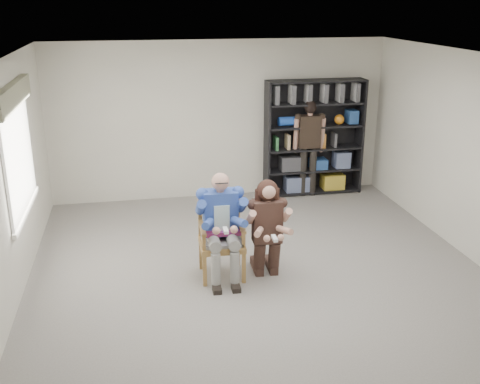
{
  "coord_description": "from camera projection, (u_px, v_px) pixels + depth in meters",
  "views": [
    {
      "loc": [
        -1.54,
        -6.24,
        3.48
      ],
      "look_at": [
        -0.2,
        0.6,
        1.05
      ],
      "focal_mm": 42.0,
      "sensor_mm": 36.0,
      "label": 1
    }
  ],
  "objects": [
    {
      "name": "bookshelf",
      "position": [
        314.0,
        138.0,
        10.21
      ],
      "size": [
        1.8,
        0.38,
        2.1
      ],
      "primitive_type": null,
      "color": "black",
      "rests_on": "floor"
    },
    {
      "name": "armchair",
      "position": [
        222.0,
        238.0,
        7.23
      ],
      "size": [
        0.65,
        0.63,
        1.09
      ],
      "primitive_type": null,
      "rotation": [
        0.0,
        0.0,
        -0.03
      ],
      "color": "#A16E30",
      "rests_on": "floor"
    },
    {
      "name": "window_left",
      "position": [
        20.0,
        152.0,
        7.06
      ],
      "size": [
        0.16,
        2.0,
        1.75
      ],
      "primitive_type": null,
      "color": "white",
      "rests_on": "room_shell"
    },
    {
      "name": "floor",
      "position": [
        264.0,
        283.0,
        7.2
      ],
      "size": [
        6.0,
        7.0,
        0.01
      ],
      "primitive_type": "cube",
      "color": "slate",
      "rests_on": "ground"
    },
    {
      "name": "kneeling_woman",
      "position": [
        268.0,
        230.0,
        7.19
      ],
      "size": [
        0.57,
        0.89,
        1.3
      ],
      "primitive_type": null,
      "rotation": [
        0.0,
        0.0,
        -0.03
      ],
      "color": "#34231C",
      "rests_on": "floor"
    },
    {
      "name": "standing_man",
      "position": [
        309.0,
        149.0,
        10.14
      ],
      "size": [
        0.57,
        0.35,
        1.75
      ],
      "primitive_type": null,
      "rotation": [
        0.0,
        0.0,
        -0.09
      ],
      "color": "black",
      "rests_on": "floor"
    },
    {
      "name": "room_shell",
      "position": [
        266.0,
        180.0,
        6.74
      ],
      "size": [
        6.0,
        7.0,
        2.8
      ],
      "primitive_type": null,
      "color": "beige",
      "rests_on": "ground"
    },
    {
      "name": "seated_man",
      "position": [
        221.0,
        226.0,
        7.17
      ],
      "size": [
        0.63,
        0.87,
        1.41
      ],
      "primitive_type": null,
      "rotation": [
        0.0,
        0.0,
        -0.03
      ],
      "color": "#214496",
      "rests_on": "floor"
    }
  ]
}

